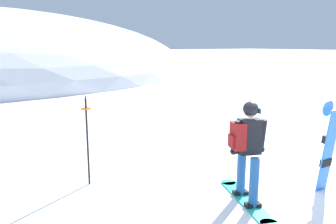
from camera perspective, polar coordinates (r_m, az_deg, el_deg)
ground_plane at (r=6.35m, az=16.93°, el=-13.45°), size 300.00×300.00×0.00m
snowboarder_main at (r=5.74m, az=13.08°, el=-6.09°), size 0.79×1.75×1.71m
spare_snowboard at (r=6.65m, az=25.19°, el=-5.22°), size 0.28×0.20×1.65m
piste_marker_near at (r=6.46m, az=-13.39°, el=-3.56°), size 0.20×0.20×1.72m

